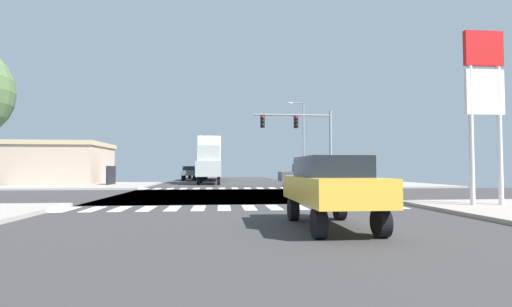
# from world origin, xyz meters

# --- Properties ---
(ground) EXTENTS (90.00, 90.00, 0.05)m
(ground) POSITION_xyz_m (0.00, 0.00, -0.03)
(ground) COLOR #383636
(sidewalk_corner_ne) EXTENTS (12.00, 12.00, 0.14)m
(sidewalk_corner_ne) POSITION_xyz_m (13.00, 12.00, 0.07)
(sidewalk_corner_ne) COLOR #A09B91
(sidewalk_corner_ne) RESTS_ON ground
(sidewalk_corner_nw) EXTENTS (12.00, 12.00, 0.14)m
(sidewalk_corner_nw) POSITION_xyz_m (-13.00, 12.00, 0.07)
(sidewalk_corner_nw) COLOR #9D9692
(sidewalk_corner_nw) RESTS_ON ground
(crosswalk_near) EXTENTS (13.50, 2.00, 0.01)m
(crosswalk_near) POSITION_xyz_m (-0.25, -7.30, 0.00)
(crosswalk_near) COLOR white
(crosswalk_near) RESTS_ON ground
(crosswalk_far) EXTENTS (13.50, 2.00, 0.01)m
(crosswalk_far) POSITION_xyz_m (-0.25, 7.30, 0.00)
(crosswalk_far) COLOR white
(crosswalk_far) RESTS_ON ground
(traffic_signal_mast) EXTENTS (6.48, 0.55, 6.31)m
(traffic_signal_mast) POSITION_xyz_m (5.57, 7.41, 4.66)
(traffic_signal_mast) COLOR gray
(traffic_signal_mast) RESTS_ON ground
(gas_station_sign) EXTENTS (1.60, 0.20, 7.05)m
(gas_station_sign) POSITION_xyz_m (9.52, -8.47, 4.81)
(gas_station_sign) COLOR silver
(gas_station_sign) RESTS_ON ground
(street_lamp) EXTENTS (1.78, 0.32, 8.41)m
(street_lamp) POSITION_xyz_m (7.37, 15.16, 5.00)
(street_lamp) COLOR gray
(street_lamp) RESTS_ON ground
(bank_building) EXTENTS (15.75, 7.90, 4.05)m
(bank_building) POSITION_xyz_m (-19.17, 15.21, 2.04)
(bank_building) COLOR tan
(bank_building) RESTS_ON ground
(sedan_nearside_1) EXTENTS (4.30, 1.80, 1.88)m
(sedan_nearside_1) POSITION_xyz_m (5.39, 3.50, 1.12)
(sedan_nearside_1) COLOR black
(sedan_nearside_1) RESTS_ON ground
(sedan_farside_2) EXTENTS (1.80, 4.30, 1.88)m
(sedan_farside_2) POSITION_xyz_m (-5.00, 38.13, 1.12)
(sedan_farside_2) COLOR black
(sedan_farside_2) RESTS_ON ground
(box_truck_crossing_1) EXTENTS (2.40, 7.20, 4.85)m
(box_truck_crossing_1) POSITION_xyz_m (-2.00, 33.48, 2.56)
(box_truck_crossing_1) COLOR black
(box_truck_crossing_1) RESTS_ON ground
(sedan_queued_3) EXTENTS (1.80, 4.30, 1.88)m
(sedan_queued_3) POSITION_xyz_m (-5.00, 27.94, 1.12)
(sedan_queued_3) COLOR black
(sedan_queued_3) RESTS_ON ground
(sedan_leading_4) EXTENTS (1.80, 4.30, 1.88)m
(sedan_leading_4) POSITION_xyz_m (2.00, -12.53, 1.12)
(sedan_leading_4) COLOR black
(sedan_leading_4) RESTS_ON ground
(box_truck_trailing_2) EXTENTS (2.40, 7.20, 4.85)m
(box_truck_trailing_2) POSITION_xyz_m (-2.00, 25.29, 2.56)
(box_truck_trailing_2) COLOR black
(box_truck_trailing_2) RESTS_ON ground
(box_truck_middle_3) EXTENTS (2.40, 7.20, 4.85)m
(box_truck_middle_3) POSITION_xyz_m (-2.00, 16.28, 2.56)
(box_truck_middle_3) COLOR black
(box_truck_middle_3) RESTS_ON ground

